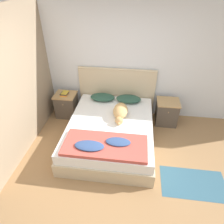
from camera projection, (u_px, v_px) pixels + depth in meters
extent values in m
plane|color=#997047|center=(111.00, 181.00, 3.39)|extent=(16.00, 16.00, 0.00)
cube|color=silver|center=(124.00, 63.00, 4.39)|extent=(9.00, 0.06, 2.55)
cube|color=gray|center=(24.00, 79.00, 3.71)|extent=(0.06, 3.10, 2.55)
cube|color=#C6B28E|center=(111.00, 135.00, 4.13)|extent=(1.70, 2.09, 0.28)
cube|color=white|center=(111.00, 126.00, 3.99)|extent=(1.64, 2.03, 0.20)
cube|color=#C6B28E|center=(117.00, 92.00, 4.75)|extent=(1.78, 0.04, 1.14)
cylinder|color=#C6B28E|center=(117.00, 69.00, 4.42)|extent=(1.78, 0.06, 0.06)
cube|color=#4C4238|center=(67.00, 105.00, 4.82)|extent=(0.47, 0.42, 0.55)
cube|color=tan|center=(65.00, 95.00, 4.66)|extent=(0.49, 0.45, 0.03)
sphere|color=tan|center=(63.00, 105.00, 4.56)|extent=(0.02, 0.02, 0.02)
cube|color=#4C4238|center=(167.00, 113.00, 4.57)|extent=(0.47, 0.42, 0.55)
cube|color=tan|center=(169.00, 102.00, 4.40)|extent=(0.49, 0.45, 0.03)
sphere|color=tan|center=(169.00, 113.00, 4.30)|extent=(0.02, 0.02, 0.02)
ellipsoid|color=#284C3D|center=(103.00, 97.00, 4.60)|extent=(0.56, 0.34, 0.13)
ellipsoid|color=#284C3D|center=(129.00, 99.00, 4.53)|extent=(0.56, 0.34, 0.13)
cube|color=#BC4C42|center=(105.00, 145.00, 3.36)|extent=(1.42, 0.63, 0.06)
ellipsoid|color=#334C7F|center=(89.00, 146.00, 3.28)|extent=(0.50, 0.25, 0.05)
ellipsoid|color=#334C7F|center=(118.00, 142.00, 3.36)|extent=(0.42, 0.22, 0.05)
ellipsoid|color=tan|center=(120.00, 111.00, 4.06)|extent=(0.29, 0.50, 0.23)
sphere|color=tan|center=(119.00, 121.00, 3.85)|extent=(0.16, 0.16, 0.16)
ellipsoid|color=tan|center=(119.00, 123.00, 3.80)|extent=(0.07, 0.09, 0.06)
cone|color=tan|center=(117.00, 118.00, 3.83)|extent=(0.05, 0.05, 0.06)
cone|color=tan|center=(121.00, 118.00, 3.82)|extent=(0.05, 0.05, 0.06)
ellipsoid|color=tan|center=(123.00, 108.00, 4.26)|extent=(0.16, 0.23, 0.08)
cube|color=orange|center=(64.00, 94.00, 4.63)|extent=(0.17, 0.23, 0.02)
cube|color=#232328|center=(64.00, 93.00, 4.62)|extent=(0.16, 0.18, 0.02)
cube|color=gold|center=(65.00, 93.00, 4.61)|extent=(0.14, 0.18, 0.02)
cube|color=#335B70|center=(193.00, 183.00, 3.34)|extent=(1.07, 0.62, 0.00)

